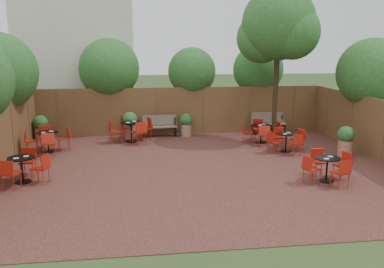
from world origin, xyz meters
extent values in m
plane|color=#354F23|center=(0.00, 0.00, 0.00)|extent=(80.00, 80.00, 0.00)
cube|color=#341715|center=(0.00, 0.00, 0.01)|extent=(12.00, 10.00, 0.02)
cube|color=brown|center=(0.00, 5.00, 1.00)|extent=(12.00, 0.08, 2.00)
cube|color=brown|center=(6.00, 0.00, 1.00)|extent=(0.08, 10.00, 2.00)
cube|color=beige|center=(-4.50, 8.00, 4.00)|extent=(5.00, 4.00, 8.00)
sphere|color=#20581C|center=(-3.00, 5.70, 2.76)|extent=(2.53, 2.53, 2.53)
sphere|color=#20581C|center=(0.50, 5.60, 2.62)|extent=(2.05, 2.05, 2.05)
sphere|color=#20581C|center=(3.50, 5.80, 2.67)|extent=(2.22, 2.22, 2.22)
sphere|color=#20581C|center=(6.60, 2.00, 2.75)|extent=(2.49, 2.49, 2.49)
cylinder|color=black|center=(3.39, 3.04, 2.38)|extent=(0.26, 0.26, 4.72)
sphere|color=#20581C|center=(3.39, 3.04, 4.51)|extent=(2.70, 2.70, 2.70)
sphere|color=#20581C|center=(2.89, 3.44, 3.99)|extent=(1.89, 1.89, 1.89)
sphere|color=#20581C|center=(3.79, 2.64, 4.18)|extent=(1.97, 1.97, 1.97)
cube|color=brown|center=(-0.96, 4.55, 0.43)|extent=(1.45, 0.52, 0.05)
cube|color=brown|center=(-0.96, 4.74, 0.68)|extent=(1.42, 0.20, 0.43)
cube|color=black|center=(-1.61, 4.55, 0.21)|extent=(0.09, 0.43, 0.38)
cube|color=black|center=(-0.32, 4.55, 0.21)|extent=(0.09, 0.43, 0.38)
cube|color=brown|center=(3.67, 4.55, 0.43)|extent=(1.46, 0.47, 0.05)
cube|color=brown|center=(3.67, 4.74, 0.69)|extent=(1.45, 0.15, 0.44)
cube|color=black|center=(3.02, 4.55, 0.21)|extent=(0.07, 0.43, 0.39)
cube|color=black|center=(4.33, 4.55, 0.21)|extent=(0.07, 0.43, 0.39)
cylinder|color=black|center=(-2.12, 3.80, 0.04)|extent=(0.46, 0.46, 0.03)
cylinder|color=black|center=(-2.12, 3.80, 0.41)|extent=(0.05, 0.05, 0.74)
cylinder|color=black|center=(-2.12, 3.80, 0.79)|extent=(0.80, 0.80, 0.03)
cube|color=white|center=(-1.99, 3.88, 0.81)|extent=(0.18, 0.15, 0.02)
cube|color=white|center=(-2.23, 3.67, 0.81)|extent=(0.18, 0.15, 0.02)
cylinder|color=black|center=(3.34, -1.62, 0.03)|extent=(0.40, 0.40, 0.03)
cylinder|color=black|center=(3.34, -1.62, 0.36)|extent=(0.05, 0.05, 0.64)
cylinder|color=black|center=(3.34, -1.62, 0.69)|extent=(0.70, 0.70, 0.03)
cube|color=white|center=(3.45, -1.55, 0.71)|extent=(0.14, 0.11, 0.01)
cube|color=white|center=(3.24, -1.73, 0.71)|extent=(0.14, 0.11, 0.01)
cylinder|color=black|center=(-5.00, -0.62, 0.03)|extent=(0.42, 0.42, 0.03)
cylinder|color=black|center=(-5.00, -0.62, 0.38)|extent=(0.05, 0.05, 0.67)
cylinder|color=black|center=(-5.00, -0.62, 0.72)|extent=(0.73, 0.73, 0.03)
cube|color=white|center=(-4.88, -0.54, 0.74)|extent=(0.15, 0.12, 0.01)
cube|color=white|center=(-5.10, -0.74, 0.74)|extent=(0.15, 0.12, 0.01)
cylinder|color=black|center=(-5.00, 2.59, 0.03)|extent=(0.43, 0.43, 0.03)
cylinder|color=black|center=(-5.00, 2.59, 0.38)|extent=(0.05, 0.05, 0.68)
cylinder|color=black|center=(-5.00, 2.59, 0.73)|extent=(0.74, 0.74, 0.03)
cube|color=white|center=(-4.88, 2.67, 0.76)|extent=(0.16, 0.14, 0.01)
cube|color=white|center=(-5.10, 2.47, 0.76)|extent=(0.16, 0.14, 0.01)
cylinder|color=black|center=(3.34, 1.57, 0.03)|extent=(0.40, 0.40, 0.03)
cylinder|color=black|center=(3.34, 1.57, 0.35)|extent=(0.05, 0.05, 0.63)
cylinder|color=black|center=(3.34, 1.57, 0.68)|extent=(0.68, 0.68, 0.03)
cube|color=white|center=(3.45, 1.64, 0.70)|extent=(0.14, 0.11, 0.01)
cube|color=white|center=(3.25, 1.46, 0.70)|extent=(0.14, 0.11, 0.01)
cylinder|color=black|center=(2.86, 2.98, 0.03)|extent=(0.42, 0.42, 0.03)
cylinder|color=black|center=(2.86, 2.98, 0.37)|extent=(0.05, 0.05, 0.67)
cylinder|color=black|center=(2.86, 2.98, 0.72)|extent=(0.73, 0.73, 0.03)
cube|color=white|center=(2.98, 3.05, 0.74)|extent=(0.14, 0.11, 0.01)
cube|color=white|center=(2.77, 2.86, 0.74)|extent=(0.14, 0.11, 0.01)
cylinder|color=#9A694D|center=(-2.18, 4.36, 0.30)|extent=(0.49, 0.49, 0.57)
sphere|color=#20581C|center=(-2.18, 4.36, 0.81)|extent=(0.59, 0.59, 0.59)
cylinder|color=#9A694D|center=(0.13, 4.50, 0.27)|extent=(0.43, 0.43, 0.50)
sphere|color=#20581C|center=(0.13, 4.50, 0.71)|extent=(0.52, 0.52, 0.52)
cylinder|color=#9A694D|center=(-5.65, 4.39, 0.29)|extent=(0.47, 0.47, 0.53)
sphere|color=#20581C|center=(-5.65, 4.39, 0.76)|extent=(0.56, 0.56, 0.56)
cylinder|color=#9A694D|center=(5.15, 0.79, 0.29)|extent=(0.47, 0.47, 0.54)
sphere|color=#20581C|center=(5.15, 0.79, 0.77)|extent=(0.56, 0.56, 0.56)
camera|label=1|loc=(-1.71, -11.60, 3.73)|focal=37.36mm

